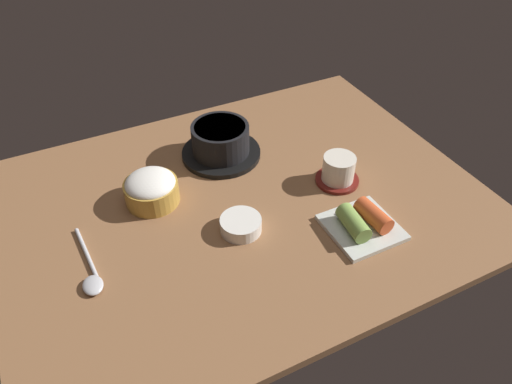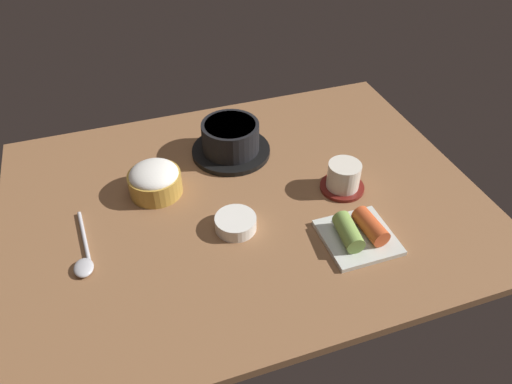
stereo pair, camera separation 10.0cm
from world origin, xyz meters
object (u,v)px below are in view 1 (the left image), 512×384
stone_pot (221,142)px  spoon (91,275)px  rice_bowl (151,188)px  kimchi_plate (363,223)px  banchan_cup_center (241,224)px  tea_cup_with_saucer (338,170)px

stone_pot → spoon: stone_pot is taller
stone_pot → rice_bowl: (-19.41, -8.47, -0.43)cm
rice_bowl → kimchi_plate: bearing=-37.6°
banchan_cup_center → kimchi_plate: bearing=-26.0°
tea_cup_with_saucer → kimchi_plate: bearing=-104.9°
stone_pot → banchan_cup_center: bearing=-104.4°
tea_cup_with_saucer → banchan_cup_center: tea_cup_with_saucer is taller
rice_bowl → kimchi_plate: size_ratio=0.84×
tea_cup_with_saucer → spoon: bearing=-176.7°
stone_pot → kimchi_plate: stone_pot is taller
banchan_cup_center → kimchi_plate: size_ratio=0.61×
spoon → tea_cup_with_saucer: bearing=3.3°
stone_pot → spoon: 42.85cm
stone_pot → banchan_cup_center: (-6.33, -24.65, -2.32)cm
rice_bowl → spoon: rice_bowl is taller
rice_bowl → spoon: bearing=-136.9°
kimchi_plate → tea_cup_with_saucer: bearing=75.1°
tea_cup_with_saucer → rice_bowl: bearing=162.8°
stone_pot → rice_bowl: size_ratio=1.64×
stone_pot → kimchi_plate: size_ratio=1.38×
stone_pot → spoon: size_ratio=1.04×
stone_pot → kimchi_plate: bearing=-66.5°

